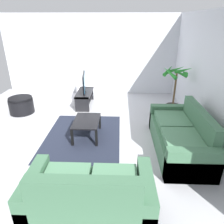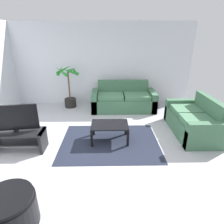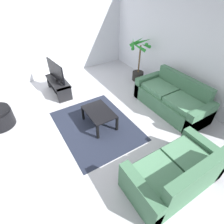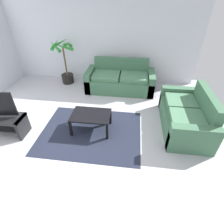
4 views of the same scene
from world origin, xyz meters
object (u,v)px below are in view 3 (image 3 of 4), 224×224
(tv, at_px, (56,71))
(potted_palm, at_px, (139,64))
(couch_main, at_px, (172,99))
(couch_loveseat, at_px, (175,173))
(tv_stand, at_px, (58,85))
(coffee_table, at_px, (99,113))

(tv, bearing_deg, potted_palm, 77.09)
(couch_main, bearing_deg, tv, -135.76)
(couch_loveseat, distance_m, tv_stand, 4.07)
(tv_stand, bearing_deg, coffee_table, 10.41)
(tv_stand, height_order, potted_palm, potted_palm)
(tv_stand, distance_m, tv, 0.45)
(tv_stand, relative_size, coffee_table, 1.32)
(tv, distance_m, potted_palm, 2.66)
(couch_loveseat, bearing_deg, couch_main, 134.81)
(couch_main, distance_m, potted_palm, 1.84)
(couch_main, distance_m, tv, 3.37)
(couch_loveseat, distance_m, tv, 4.09)
(tv, distance_m, coffee_table, 2.00)
(couch_loveseat, height_order, potted_palm, potted_palm)
(couch_main, bearing_deg, couch_loveseat, -45.19)
(tv_stand, distance_m, potted_palm, 2.68)
(couch_main, bearing_deg, potted_palm, 171.63)
(tv_stand, height_order, coffee_table, tv_stand)
(tv_stand, bearing_deg, couch_main, 44.28)
(couch_loveseat, relative_size, tv, 1.78)
(couch_loveseat, bearing_deg, coffee_table, -170.48)
(tv, bearing_deg, couch_main, 44.24)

